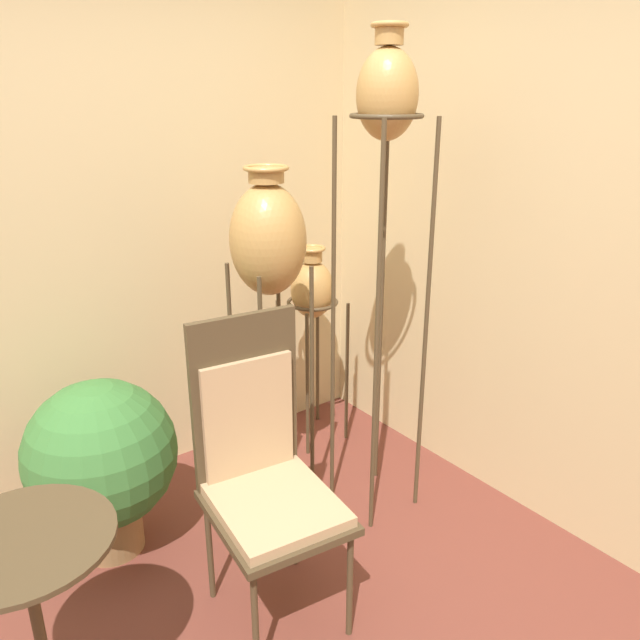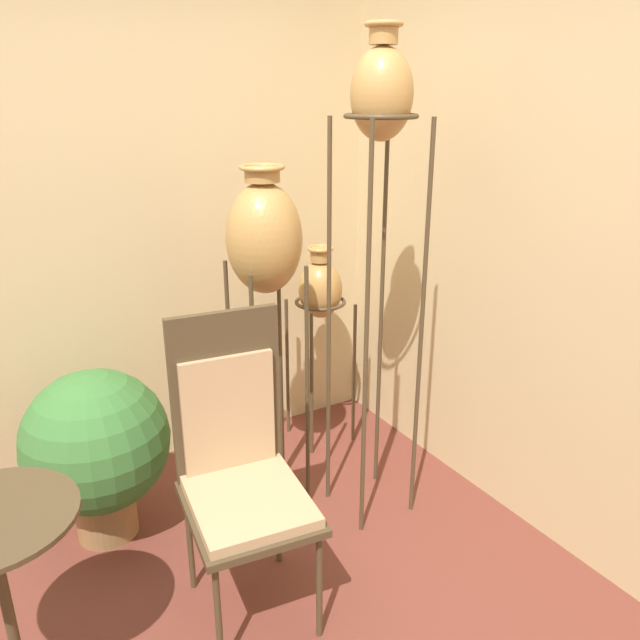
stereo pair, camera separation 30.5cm
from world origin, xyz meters
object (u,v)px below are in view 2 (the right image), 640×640
vase_stand_tall (381,120)px  vase_stand_medium (264,242)px  potted_plant (97,446)px  vase_stand_short (320,293)px  chair (239,459)px

vase_stand_tall → vase_stand_medium: vase_stand_tall is taller
potted_plant → vase_stand_short: bearing=10.4°
vase_stand_medium → vase_stand_short: 0.75m
vase_stand_tall → potted_plant: 1.86m
vase_stand_medium → chair: (-0.40, -0.55, -0.68)m
vase_stand_tall → vase_stand_medium: 0.72m
vase_stand_medium → vase_stand_short: (0.51, 0.36, -0.42)m
vase_stand_medium → potted_plant: 1.17m
chair → potted_plant: chair is taller
vase_stand_tall → chair: vase_stand_tall is taller
vase_stand_short → potted_plant: bearing=-169.6°
vase_stand_medium → chair: vase_stand_medium is taller
vase_stand_short → potted_plant: size_ratio=1.43×
chair → vase_stand_short: bearing=52.1°
vase_stand_medium → chair: size_ratio=1.39×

